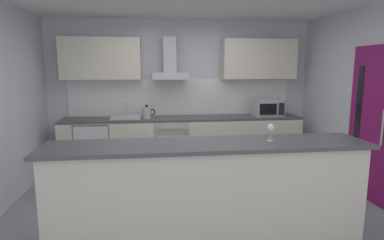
{
  "coord_description": "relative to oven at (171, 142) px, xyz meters",
  "views": [
    {
      "loc": [
        -0.52,
        -3.78,
        1.76
      ],
      "look_at": [
        0.01,
        0.47,
        1.05
      ],
      "focal_mm": 29.56,
      "sensor_mm": 36.0,
      "label": 1
    }
  ],
  "objects": [
    {
      "name": "ground",
      "position": [
        0.22,
        -1.65,
        -0.47
      ],
      "size": [
        5.72,
        4.99,
        0.02
      ],
      "primitive_type": "cube",
      "color": "gray"
    },
    {
      "name": "wall_back",
      "position": [
        0.22,
        0.41,
        0.84
      ],
      "size": [
        5.72,
        0.12,
        2.6
      ],
      "primitive_type": "cube",
      "color": "silver",
      "rests_on": "ground"
    },
    {
      "name": "wall_right",
      "position": [
        2.64,
        -1.65,
        0.84
      ],
      "size": [
        0.12,
        4.99,
        2.6
      ],
      "primitive_type": "cube",
      "color": "silver",
      "rests_on": "ground"
    },
    {
      "name": "backsplash_tile",
      "position": [
        0.22,
        0.33,
        0.77
      ],
      "size": [
        4.01,
        0.02,
        0.66
      ],
      "primitive_type": "cube",
      "color": "white"
    },
    {
      "name": "counter_back",
      "position": [
        0.22,
        0.03,
        -0.01
      ],
      "size": [
        4.15,
        0.6,
        0.9
      ],
      "color": "beige",
      "rests_on": "ground"
    },
    {
      "name": "counter_island",
      "position": [
        0.24,
        -2.39,
        0.05
      ],
      "size": [
        3.26,
        0.64,
        1.02
      ],
      "color": "beige",
      "rests_on": "ground"
    },
    {
      "name": "upper_cabinets",
      "position": [
        0.22,
        0.18,
        1.45
      ],
      "size": [
        4.1,
        0.32,
        0.7
      ],
      "color": "beige"
    },
    {
      "name": "side_door",
      "position": [
        2.56,
        -1.62,
        0.57
      ],
      "size": [
        0.08,
        0.85,
        2.05
      ],
      "color": "#7A1456",
      "rests_on": "ground"
    },
    {
      "name": "oven",
      "position": [
        0.0,
        0.0,
        0.0
      ],
      "size": [
        0.6,
        0.62,
        0.8
      ],
      "color": "slate",
      "rests_on": "ground"
    },
    {
      "name": "refrigerator",
      "position": [
        -1.31,
        -0.0,
        -0.03
      ],
      "size": [
        0.58,
        0.6,
        0.85
      ],
      "color": "white",
      "rests_on": "ground"
    },
    {
      "name": "microwave",
      "position": [
        1.73,
        -0.03,
        0.59
      ],
      "size": [
        0.5,
        0.38,
        0.3
      ],
      "color": "#B7BABC",
      "rests_on": "counter_back"
    },
    {
      "name": "sink",
      "position": [
        -0.76,
        0.01,
        0.47
      ],
      "size": [
        0.5,
        0.4,
        0.26
      ],
      "color": "silver",
      "rests_on": "counter_back"
    },
    {
      "name": "kettle",
      "position": [
        -0.41,
        -0.03,
        0.55
      ],
      "size": [
        0.29,
        0.15,
        0.24
      ],
      "color": "#B7BABC",
      "rests_on": "counter_back"
    },
    {
      "name": "range_hood",
      "position": [
        -0.0,
        0.13,
        1.33
      ],
      "size": [
        0.62,
        0.45,
        0.72
      ],
      "color": "#B7BABC"
    },
    {
      "name": "wine_glass",
      "position": [
        0.89,
        -2.37,
        0.68
      ],
      "size": [
        0.08,
        0.08,
        0.18
      ],
      "color": "silver",
      "rests_on": "counter_island"
    }
  ]
}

